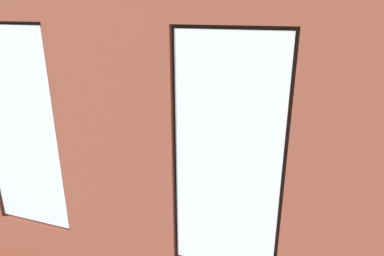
% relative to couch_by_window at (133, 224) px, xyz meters
% --- Properties ---
extents(ground_plane, '(6.97, 6.50, 0.10)m').
position_rel_couch_by_window_xyz_m(ground_plane, '(-0.26, -2.22, -0.38)').
color(ground_plane, brown).
extents(brick_wall_with_windows, '(6.37, 0.30, 3.47)m').
position_rel_couch_by_window_xyz_m(brick_wall_with_windows, '(-0.26, 0.65, 1.39)').
color(brick_wall_with_windows, brown).
rests_on(brick_wall_with_windows, ground_plane).
extents(white_wall_right, '(0.10, 5.50, 3.47)m').
position_rel_couch_by_window_xyz_m(white_wall_right, '(2.87, -2.02, 1.40)').
color(white_wall_right, silver).
rests_on(white_wall_right, ground_plane).
extents(couch_by_window, '(1.80, 0.87, 0.80)m').
position_rel_couch_by_window_xyz_m(couch_by_window, '(0.00, 0.00, 0.00)').
color(couch_by_window, black).
rests_on(couch_by_window, ground_plane).
extents(couch_left, '(0.94, 2.13, 0.80)m').
position_rel_couch_by_window_xyz_m(couch_left, '(-2.75, -1.97, -0.00)').
color(couch_left, black).
rests_on(couch_left, ground_plane).
extents(coffee_table, '(1.55, 0.82, 0.43)m').
position_rel_couch_by_window_xyz_m(coffee_table, '(0.03, -2.00, 0.05)').
color(coffee_table, '#A87547').
rests_on(coffee_table, ground_plane).
extents(cup_ceramic, '(0.08, 0.08, 0.09)m').
position_rel_couch_by_window_xyz_m(cup_ceramic, '(-0.40, -2.14, 0.15)').
color(cup_ceramic, '#B23D38').
rests_on(cup_ceramic, coffee_table).
extents(candle_jar, '(0.08, 0.08, 0.09)m').
position_rel_couch_by_window_xyz_m(candle_jar, '(0.03, -2.00, 0.15)').
color(candle_jar, '#B7333D').
rests_on(candle_jar, coffee_table).
extents(table_plant_small, '(0.15, 0.15, 0.25)m').
position_rel_couch_by_window_xyz_m(table_plant_small, '(0.49, -1.88, 0.23)').
color(table_plant_small, brown).
rests_on(table_plant_small, coffee_table).
extents(remote_gray, '(0.17, 0.13, 0.02)m').
position_rel_couch_by_window_xyz_m(remote_gray, '(-0.09, -1.88, 0.11)').
color(remote_gray, '#59595B').
rests_on(remote_gray, coffee_table).
extents(remote_silver, '(0.09, 0.18, 0.02)m').
position_rel_couch_by_window_xyz_m(remote_silver, '(0.22, -2.10, 0.11)').
color(remote_silver, '#B2B2B7').
rests_on(remote_silver, coffee_table).
extents(media_console, '(0.96, 0.42, 0.59)m').
position_rel_couch_by_window_xyz_m(media_console, '(2.57, -2.14, -0.04)').
color(media_console, black).
rests_on(media_console, ground_plane).
extents(tv_flatscreen, '(1.08, 0.20, 0.74)m').
position_rel_couch_by_window_xyz_m(tv_flatscreen, '(2.57, -2.14, 0.63)').
color(tv_flatscreen, black).
rests_on(tv_flatscreen, media_console).
extents(papasan_chair, '(1.17, 1.17, 0.72)m').
position_rel_couch_by_window_xyz_m(papasan_chair, '(0.43, -4.34, 0.12)').
color(papasan_chair, olive).
rests_on(papasan_chair, ground_plane).
extents(potted_plant_foreground_right, '(1.10, 1.06, 1.48)m').
position_rel_couch_by_window_xyz_m(potted_plant_foreground_right, '(2.28, -4.41, 0.35)').
color(potted_plant_foreground_right, '#47423D').
rests_on(potted_plant_foreground_right, ground_plane).
extents(potted_plant_mid_room_small, '(0.21, 0.21, 0.47)m').
position_rel_couch_by_window_xyz_m(potted_plant_mid_room_small, '(-1.46, -2.92, -0.03)').
color(potted_plant_mid_room_small, '#47423D').
rests_on(potted_plant_mid_room_small, ground_plane).
extents(potted_plant_corner_near_left, '(0.93, 0.81, 1.21)m').
position_rel_couch_by_window_xyz_m(potted_plant_corner_near_left, '(-2.89, -4.47, 0.25)').
color(potted_plant_corner_near_left, '#9E5638').
rests_on(potted_plant_corner_near_left, ground_plane).
extents(potted_plant_between_couches, '(0.93, 0.80, 1.13)m').
position_rel_couch_by_window_xyz_m(potted_plant_between_couches, '(-1.35, -0.06, 0.18)').
color(potted_plant_between_couches, '#47423D').
rests_on(potted_plant_between_couches, ground_plane).
extents(potted_plant_beside_window_right, '(0.88, 0.91, 1.16)m').
position_rel_couch_by_window_xyz_m(potted_plant_beside_window_right, '(1.06, 0.10, 0.35)').
color(potted_plant_beside_window_right, beige).
rests_on(potted_plant_beside_window_right, ground_plane).
extents(potted_plant_by_left_couch, '(0.29, 0.29, 0.63)m').
position_rel_couch_by_window_xyz_m(potted_plant_by_left_couch, '(-2.35, -3.47, 0.08)').
color(potted_plant_by_left_couch, gray).
rests_on(potted_plant_by_left_couch, ground_plane).
extents(potted_plant_near_tv, '(0.79, 0.98, 1.14)m').
position_rel_couch_by_window_xyz_m(potted_plant_near_tv, '(2.04, -1.21, 0.27)').
color(potted_plant_near_tv, '#9E5638').
rests_on(potted_plant_near_tv, ground_plane).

